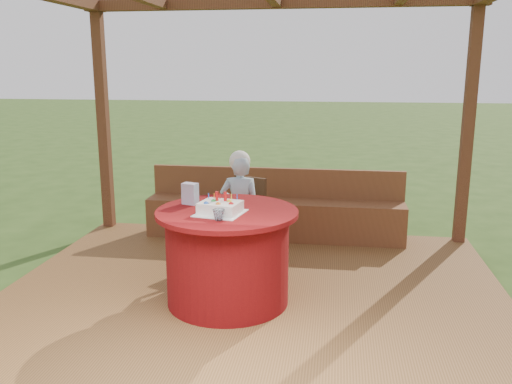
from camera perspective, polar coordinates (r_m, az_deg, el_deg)
ground at (r=4.91m, az=-0.44°, el=-12.10°), size 60.00×60.00×0.00m
deck at (r=4.89m, az=-0.44°, el=-11.46°), size 4.50×4.00×0.12m
pergola at (r=4.46m, az=-0.50°, el=17.15°), size 4.50×4.00×2.72m
bench at (r=6.38m, az=1.95°, el=-2.45°), size 3.00×0.42×0.80m
table at (r=4.61m, az=-3.01°, el=-6.72°), size 1.18×1.18×0.81m
chair at (r=5.73m, az=-1.16°, el=-2.34°), size 0.51×0.51×0.83m
elderly_woman at (r=5.48m, az=-1.69°, el=-1.51°), size 0.43×0.30×1.16m
birthday_cake at (r=4.38m, az=-3.79°, el=-1.63°), size 0.42×0.42×0.17m
gift_bag at (r=4.70m, az=-6.94°, el=-0.18°), size 0.15×0.12×0.18m
drinking_glass at (r=4.18m, az=-3.93°, el=-2.43°), size 0.12×0.12×0.09m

